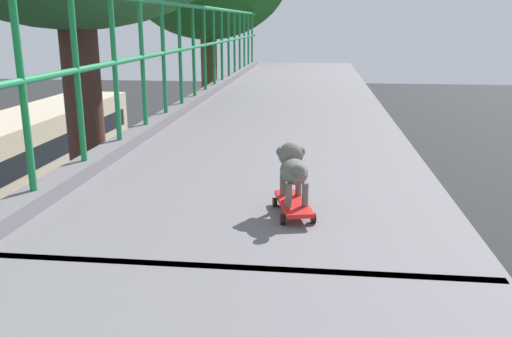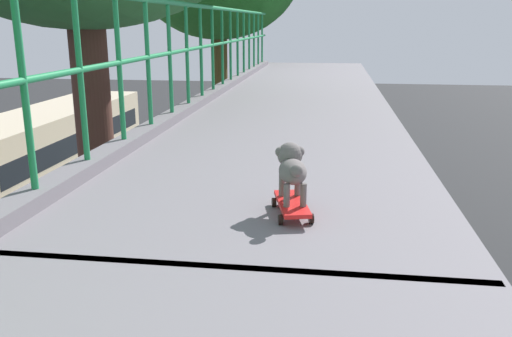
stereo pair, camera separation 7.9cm
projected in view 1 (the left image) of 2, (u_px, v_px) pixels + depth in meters
name	position (u px, v px, depth m)	size (l,w,h in m)	color
city_bus	(40.00, 152.00, 19.33)	(2.78, 11.16, 3.44)	beige
toy_skateboard	(293.00, 204.00, 3.10)	(0.27, 0.47, 0.08)	red
small_dog	(293.00, 166.00, 3.10)	(0.22, 0.38, 0.32)	#665F5D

